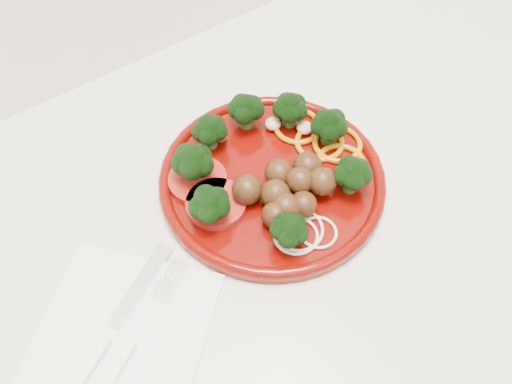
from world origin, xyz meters
TOP-DOWN VIEW (x-y plane):
  - plate at (0.27, 1.72)m, footprint 0.26×0.26m
  - napkin at (0.04, 1.66)m, footprint 0.23×0.23m
  - knife at (0.02, 1.65)m, footprint 0.17×0.11m
  - fork at (0.03, 1.63)m, footprint 0.15×0.10m

SIDE VIEW (x-z plane):
  - napkin at x=0.04m, z-range 0.90..0.90m
  - fork at x=0.03m, z-range 0.90..0.91m
  - knife at x=0.02m, z-range 0.90..0.91m
  - plate at x=0.27m, z-range 0.89..0.95m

